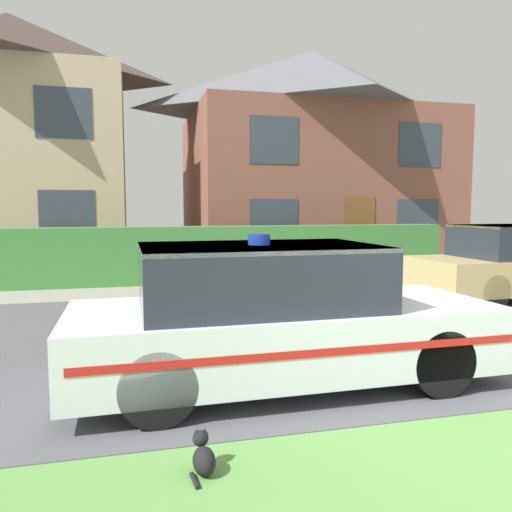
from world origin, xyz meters
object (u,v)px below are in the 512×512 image
Objects in this scene: police_car at (276,316)px; house_right at (311,154)px; cat at (203,457)px; house_left at (12,140)px.

house_right is (4.76, 11.92, 2.95)m from police_car.
police_car is at bearing -38.14° from cat.
house_left is at bearing 111.59° from police_car.
house_right is at bearing 0.89° from house_left.
cat is 15.04m from house_right.
police_car is 0.49× the size of house_right.
police_car is 13.17m from house_right.
police_car is at bearing -111.76° from house_right.
cat is 0.04× the size of house_left.
cat is 0.04× the size of house_right.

